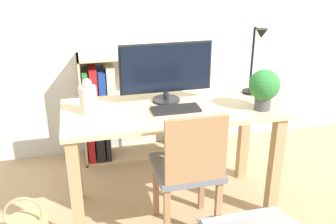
% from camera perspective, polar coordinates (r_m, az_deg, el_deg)
% --- Properties ---
extents(ground_plane, '(10.00, 10.00, 0.00)m').
position_cam_1_polar(ground_plane, '(2.90, 0.47, -13.38)').
color(ground_plane, tan).
extents(wall_back, '(8.00, 0.05, 2.60)m').
position_cam_1_polar(wall_back, '(3.32, -3.69, 15.74)').
color(wall_back, silver).
rests_on(wall_back, ground_plane).
extents(desk, '(1.39, 0.61, 0.76)m').
position_cam_1_polar(desk, '(2.58, 0.52, -2.41)').
color(desk, '#D8BC8C').
rests_on(desk, ground_plane).
extents(monitor, '(0.61, 0.18, 0.39)m').
position_cam_1_polar(monitor, '(2.55, -0.29, 6.13)').
color(monitor, '#232326').
rests_on(monitor, desk).
extents(keyboard, '(0.30, 0.13, 0.02)m').
position_cam_1_polar(keyboard, '(2.47, 1.15, 0.41)').
color(keyboard, black).
rests_on(keyboard, desk).
extents(vase, '(0.11, 0.11, 0.22)m').
position_cam_1_polar(vase, '(2.44, -11.52, 1.94)').
color(vase, silver).
rests_on(vase, desk).
extents(desk_lamp, '(0.10, 0.19, 0.47)m').
position_cam_1_polar(desk_lamp, '(2.68, 12.68, 8.06)').
color(desk_lamp, black).
rests_on(desk_lamp, desk).
extents(potted_plant, '(0.19, 0.19, 0.26)m').
position_cam_1_polar(potted_plant, '(2.50, 13.77, 3.54)').
color(potted_plant, '#4C4C51').
rests_on(potted_plant, desk).
extents(chair, '(0.40, 0.40, 0.87)m').
position_cam_1_polar(chair, '(2.40, 3.09, -8.10)').
color(chair, slate).
rests_on(chair, ground_plane).
extents(bookshelf, '(0.97, 0.28, 0.92)m').
position_cam_1_polar(bookshelf, '(3.33, -7.42, 0.63)').
color(bookshelf, '#D8BC8C').
rests_on(bookshelf, ground_plane).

